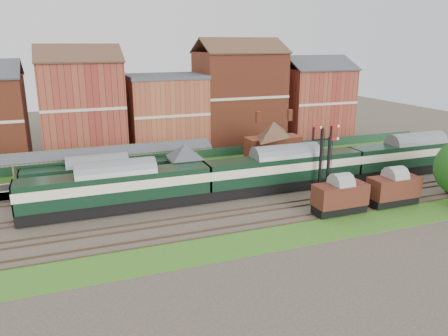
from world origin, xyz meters
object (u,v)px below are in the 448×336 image
object	(u,v)px
dmu_train	(285,169)
goods_van_a	(340,196)
semaphore_bracket	(321,156)
signal_box	(185,167)
platform_railcar	(98,176)

from	to	relation	value
dmu_train	goods_van_a	distance (m)	9.19
semaphore_bracket	goods_van_a	bearing A→B (deg)	-104.73
signal_box	goods_van_a	xyz separation A→B (m)	(13.33, -12.25, -1.23)
dmu_train	platform_railcar	bearing A→B (deg)	163.14
signal_box	dmu_train	distance (m)	12.10
signal_box	platform_railcar	xyz separation A→B (m)	(-9.81, 3.25, -0.87)
semaphore_bracket	platform_railcar	world-z (taller)	semaphore_bracket
signal_box	dmu_train	size ratio (longest dim) A/B	0.10
signal_box	dmu_train	world-z (taller)	signal_box
dmu_train	platform_railcar	xyz separation A→B (m)	(-21.45, 6.50, -0.38)
platform_railcar	goods_van_a	world-z (taller)	platform_railcar
signal_box	platform_railcar	distance (m)	10.37
semaphore_bracket	platform_railcar	distance (m)	26.53
dmu_train	goods_van_a	xyz separation A→B (m)	(1.69, -9.00, -0.73)
platform_railcar	semaphore_bracket	bearing A→B (deg)	-19.91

